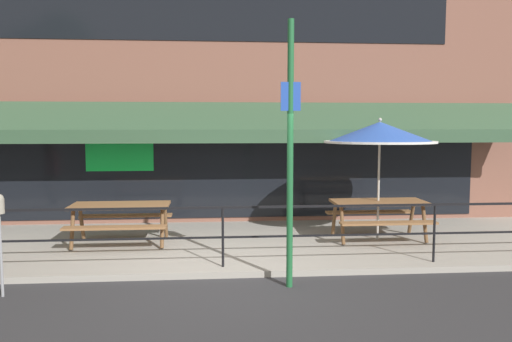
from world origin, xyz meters
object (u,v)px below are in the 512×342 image
object	(u,v)px
patio_umbrella_centre	(380,133)
street_sign_pole	(290,152)
picnic_table_left	(120,213)
picnic_table_centre	(379,209)

from	to	relation	value
patio_umbrella_centre	street_sign_pole	xyz separation A→B (m)	(-2.12, -2.43, -0.22)
patio_umbrella_centre	picnic_table_left	bearing A→B (deg)	-179.67
picnic_table_centre	patio_umbrella_centre	bearing A→B (deg)	90.00
picnic_table_centre	street_sign_pole	xyz separation A→B (m)	(-2.12, -2.40, 1.25)
picnic_table_left	street_sign_pole	world-z (taller)	street_sign_pole
picnic_table_left	street_sign_pole	xyz separation A→B (m)	(2.83, -2.40, 1.25)
picnic_table_left	patio_umbrella_centre	world-z (taller)	patio_umbrella_centre
street_sign_pole	picnic_table_left	bearing A→B (deg)	139.75
picnic_table_left	picnic_table_centre	distance (m)	4.95
picnic_table_left	picnic_table_centre	xyz separation A→B (m)	(4.95, -0.00, 0.00)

